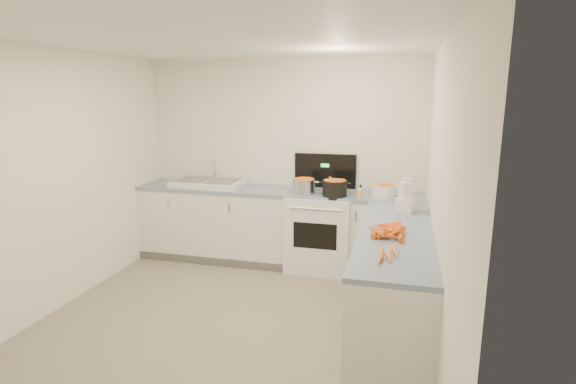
% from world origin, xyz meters
% --- Properties ---
extents(floor, '(3.50, 4.00, 0.00)m').
position_xyz_m(floor, '(0.00, 0.00, 0.00)').
color(floor, gray).
rests_on(floor, ground).
extents(ceiling, '(3.50, 4.00, 0.00)m').
position_xyz_m(ceiling, '(0.00, 0.00, 2.50)').
color(ceiling, white).
rests_on(ceiling, ground).
extents(wall_back, '(3.50, 0.00, 2.50)m').
position_xyz_m(wall_back, '(0.00, 2.00, 1.25)').
color(wall_back, white).
rests_on(wall_back, ground).
extents(wall_front, '(3.50, 0.00, 2.50)m').
position_xyz_m(wall_front, '(0.00, -2.00, 1.25)').
color(wall_front, white).
rests_on(wall_front, ground).
extents(wall_left, '(0.00, 4.00, 2.50)m').
position_xyz_m(wall_left, '(-1.75, 0.00, 1.25)').
color(wall_left, white).
rests_on(wall_left, ground).
extents(wall_right, '(0.00, 4.00, 2.50)m').
position_xyz_m(wall_right, '(1.75, 0.00, 1.25)').
color(wall_right, white).
rests_on(wall_right, ground).
extents(counter_back, '(3.50, 0.62, 0.94)m').
position_xyz_m(counter_back, '(0.00, 1.70, 0.47)').
color(counter_back, white).
rests_on(counter_back, ground).
extents(counter_right, '(0.62, 2.20, 0.94)m').
position_xyz_m(counter_right, '(1.45, 0.30, 0.47)').
color(counter_right, white).
rests_on(counter_right, ground).
extents(stove, '(0.76, 0.65, 1.36)m').
position_xyz_m(stove, '(0.55, 1.69, 0.47)').
color(stove, white).
rests_on(stove, ground).
extents(sink, '(0.86, 0.52, 0.31)m').
position_xyz_m(sink, '(-0.90, 1.70, 0.98)').
color(sink, white).
rests_on(sink, counter_back).
extents(steel_pot, '(0.33, 0.33, 0.20)m').
position_xyz_m(steel_pot, '(0.38, 1.54, 1.02)').
color(steel_pot, silver).
rests_on(steel_pot, stove).
extents(black_pot, '(0.31, 0.31, 0.20)m').
position_xyz_m(black_pot, '(0.74, 1.52, 1.02)').
color(black_pot, black).
rests_on(black_pot, stove).
extents(wooden_spoon, '(0.19, 0.30, 0.01)m').
position_xyz_m(wooden_spoon, '(0.74, 1.52, 1.13)').
color(wooden_spoon, '#AD7A47').
rests_on(wooden_spoon, black_pot).
extents(mixing_bowl, '(0.35, 0.35, 0.13)m').
position_xyz_m(mixing_bowl, '(1.28, 1.62, 1.01)').
color(mixing_bowl, white).
rests_on(mixing_bowl, counter_back).
extents(extract_bottle, '(0.05, 0.05, 0.12)m').
position_xyz_m(extract_bottle, '(1.03, 1.52, 1.00)').
color(extract_bottle, '#593319').
rests_on(extract_bottle, counter_back).
extents(spice_jar, '(0.06, 0.06, 0.10)m').
position_xyz_m(spice_jar, '(1.03, 1.45, 0.99)').
color(spice_jar, '#E5B266').
rests_on(spice_jar, counter_back).
extents(food_processor, '(0.22, 0.24, 0.34)m').
position_xyz_m(food_processor, '(1.52, 0.98, 1.08)').
color(food_processor, white).
rests_on(food_processor, counter_right).
extents(carrot_pile, '(0.33, 0.46, 0.09)m').
position_xyz_m(carrot_pile, '(1.39, 0.17, 0.98)').
color(carrot_pile, orange).
rests_on(carrot_pile, counter_right).
extents(peeled_carrots, '(0.16, 0.35, 0.04)m').
position_xyz_m(peeled_carrots, '(1.39, -0.37, 0.96)').
color(peeled_carrots, orange).
rests_on(peeled_carrots, counter_right).
extents(peelings, '(0.23, 0.29, 0.01)m').
position_xyz_m(peelings, '(-1.09, 1.72, 1.02)').
color(peelings, tan).
rests_on(peelings, sink).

